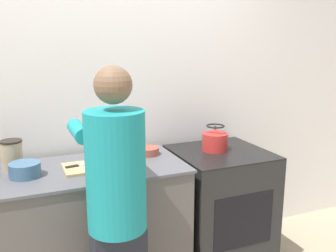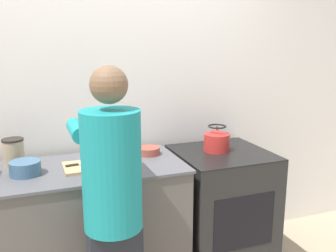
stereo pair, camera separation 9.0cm
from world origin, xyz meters
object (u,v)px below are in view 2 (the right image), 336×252
object	(u,v)px
oven	(221,208)
knife	(81,164)
kettle	(217,140)
bowl_prep	(148,151)
person	(113,205)
cutting_board	(88,166)
canister_jar	(14,152)

from	to	relation	value
oven	knife	bearing A→B (deg)	-179.35
kettle	bowl_prep	world-z (taller)	kettle
oven	person	xyz separation A→B (m)	(-0.97, -0.55, 0.42)
cutting_board	bowl_prep	size ratio (longest dim) A/B	1.88
oven	bowl_prep	world-z (taller)	bowl_prep
oven	kettle	size ratio (longest dim) A/B	4.64
knife	person	bearing A→B (deg)	-89.55
knife	bowl_prep	bearing A→B (deg)	4.07
cutting_board	bowl_prep	distance (m)	0.48
oven	person	distance (m)	1.19
person	cutting_board	bearing A→B (deg)	95.01
bowl_prep	canister_jar	distance (m)	0.91
person	canister_jar	world-z (taller)	person
person	knife	size ratio (longest dim) A/B	7.31
oven	person	bearing A→B (deg)	-150.24
oven	person	world-z (taller)	person
bowl_prep	canister_jar	bearing A→B (deg)	175.82
person	bowl_prep	size ratio (longest dim) A/B	9.84
knife	kettle	distance (m)	1.02
cutting_board	canister_jar	bearing A→B (deg)	155.60
cutting_board	kettle	xyz separation A→B (m)	(0.98, 0.08, 0.06)
person	knife	bearing A→B (deg)	98.78
cutting_board	bowl_prep	world-z (taller)	bowl_prep
kettle	bowl_prep	size ratio (longest dim) A/B	1.20
oven	canister_jar	distance (m)	1.58
canister_jar	kettle	bearing A→B (deg)	-4.96
oven	kettle	bearing A→B (deg)	129.72
person	oven	bearing A→B (deg)	29.76
oven	bowl_prep	bearing A→B (deg)	170.11
person	cutting_board	xyz separation A→B (m)	(-0.05, 0.51, 0.06)
kettle	oven	bearing A→B (deg)	-50.28
cutting_board	canister_jar	world-z (taller)	canister_jar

